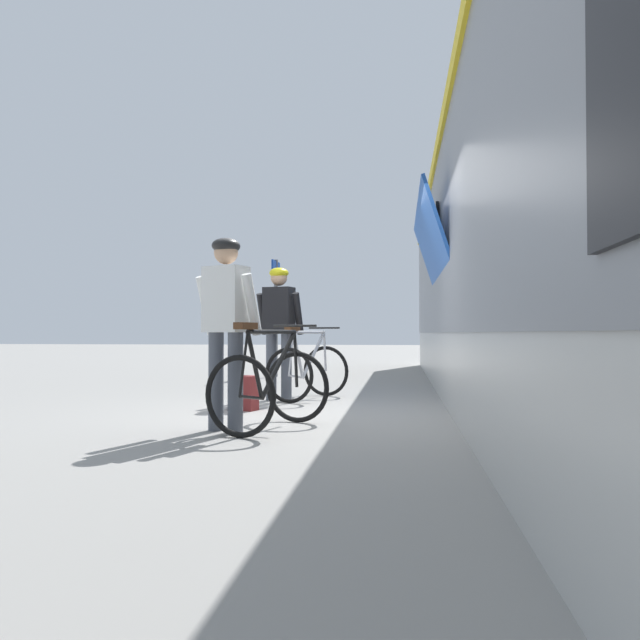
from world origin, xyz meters
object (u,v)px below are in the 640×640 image
cyclist_near_in_dark (279,321)px  bicycle_far_black (270,386)px  backpack_on_platform (245,393)px  train_car (566,245)px  cyclist_far_in_white (226,315)px  bicycle_near_silver (308,370)px  platform_sign_post (276,298)px

cyclist_near_in_dark → bicycle_far_black: bearing=-80.7°
backpack_on_platform → train_car: bearing=30.7°
cyclist_far_in_white → bicycle_near_silver: bearing=82.8°
cyclist_near_in_dark → train_car: bearing=-3.0°
cyclist_near_in_dark → bicycle_near_silver: (0.37, 0.16, -0.65)m
bicycle_near_silver → backpack_on_platform: size_ratio=3.13×
train_car → backpack_on_platform: bearing=-167.0°
cyclist_near_in_dark → bicycle_near_silver: bearing=23.7°
cyclist_near_in_dark → platform_sign_post: bearing=102.0°
train_car → cyclist_near_in_dark: (-3.62, 0.19, -0.91)m
cyclist_near_in_dark → cyclist_far_in_white: (0.02, -2.59, 0.00)m
cyclist_near_in_dark → backpack_on_platform: cyclist_near_in_dark is taller
cyclist_far_in_white → platform_sign_post: 7.10m
bicycle_far_black → platform_sign_post: platform_sign_post is taller
bicycle_near_silver → backpack_on_platform: bicycle_near_silver is taller
cyclist_near_in_dark → backpack_on_platform: size_ratio=4.40×
cyclist_far_in_white → bicycle_far_black: 0.77m
cyclist_far_in_white → cyclist_near_in_dark: bearing=90.4°
cyclist_far_in_white → bicycle_far_black: bearing=19.4°
train_car → bicycle_far_black: (-3.21, -2.27, -1.56)m
cyclist_near_in_dark → cyclist_far_in_white: 2.59m
train_car → backpack_on_platform: (-3.81, -0.88, -1.77)m
train_car → cyclist_near_in_dark: train_car is taller
train_car → backpack_on_platform: train_car is taller
cyclist_far_in_white → bicycle_far_black: size_ratio=1.42×
bicycle_far_black → platform_sign_post: size_ratio=0.52×
cyclist_far_in_white → bicycle_far_black: cyclist_far_in_white is taller
backpack_on_platform → cyclist_far_in_white: bearing=-64.5°
bicycle_near_silver → platform_sign_post: (-1.31, 4.26, 1.22)m
cyclist_near_in_dark → platform_sign_post: (-0.94, 4.42, 0.57)m
train_car → bicycle_far_black: size_ratio=15.44×
cyclist_near_in_dark → platform_sign_post: 4.56m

